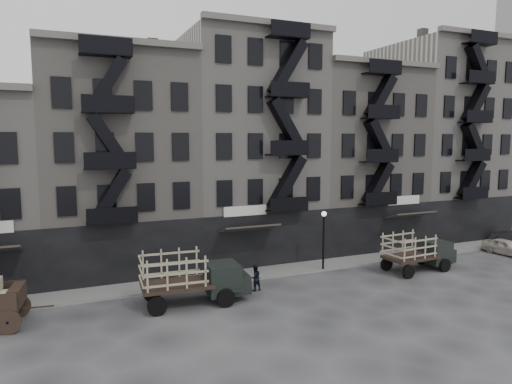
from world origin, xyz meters
name	(u,v)px	position (x,y,z in m)	size (l,w,h in m)	color
ground	(304,287)	(0.00, 0.00, 0.00)	(140.00, 140.00, 0.00)	#38383A
sidewalk	(278,270)	(0.00, 3.75, 0.07)	(55.00, 2.50, 0.15)	slate
building_midwest	(117,164)	(-10.00, 9.83, 7.50)	(10.00, 11.35, 16.20)	gray
building_center	(245,149)	(0.00, 9.82, 8.50)	(10.00, 11.35, 18.20)	gray
building_mideast	(349,159)	(10.00, 9.83, 7.50)	(10.00, 11.35, 16.20)	gray
building_east	(436,142)	(20.00, 9.82, 9.00)	(10.00, 11.35, 19.20)	gray
lamp_post	(324,232)	(3.00, 2.60, 2.78)	(0.36, 0.36, 4.28)	black
stake_truck_west	(192,274)	(-7.21, -0.01, 1.73)	(6.18, 2.85, 3.03)	black
stake_truck_east	(418,249)	(9.20, 0.01, 1.58)	(5.64, 2.59, 2.77)	black
car_east	(506,247)	(19.00, 0.71, 0.63)	(1.49, 3.69, 1.26)	beige
pedestrian_mid	(255,278)	(-3.06, 0.66, 0.82)	(0.79, 0.62, 1.63)	black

